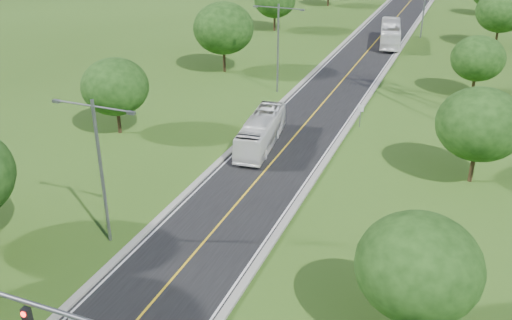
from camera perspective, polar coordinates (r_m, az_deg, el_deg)
The scene contains 16 objects.
ground at distance 78.80m, azimuth 10.08°, elevation 9.48°, with size 260.00×260.00×0.00m, color #2C4714.
road at distance 84.47m, azimuth 10.99°, elevation 10.52°, with size 8.00×150.00×0.06m, color black.
curb_left at distance 85.31m, azimuth 8.16°, elevation 10.94°, with size 0.50×150.00×0.22m, color gray.
curb_right at distance 83.79m, azimuth 13.88°, elevation 10.18°, with size 0.50×150.00×0.22m, color gray.
speed_limit_sign at distance 56.80m, azimuth 10.42°, elevation 4.75°, with size 0.55×0.09×2.40m.
streetlight_near_left at distance 37.14m, azimuth -15.34°, elevation -0.07°, with size 5.90×0.25×10.00m.
streetlight_mid_left at distance 64.83m, azimuth 2.22°, elevation 11.80°, with size 5.90×0.25×10.00m.
tree_lb at distance 55.14m, azimuth -13.91°, elevation 7.13°, with size 6.30×6.30×7.33m.
tree_lc at distance 72.75m, azimuth -3.27°, elevation 13.02°, with size 7.56×7.56×8.79m.
tree_ld at distance 95.39m, azimuth 1.89°, elevation 15.71°, with size 6.72×6.72×7.82m.
tree_ra at distance 29.60m, azimuth 15.93°, elevation -10.23°, with size 6.30×6.30×7.33m.
tree_rb at distance 47.28m, azimuth 21.49°, elevation 3.35°, with size 6.72×6.72×7.82m.
tree_rc at distance 68.47m, azimuth 21.31°, elevation 9.44°, with size 5.88×5.88×6.84m.
tree_rd at distance 91.75m, azimuth 23.34°, elevation 13.50°, with size 7.14×7.14×8.30m.
bus_outbound at distance 89.12m, azimuth 13.29°, elevation 12.21°, with size 2.75×11.75×3.27m, color white.
bus_inbound at distance 51.63m, azimuth 0.50°, elevation 2.87°, with size 2.38×10.18×2.83m, color white.
Camera 1 is at (15.12, -14.27, 21.55)m, focal length 40.00 mm.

